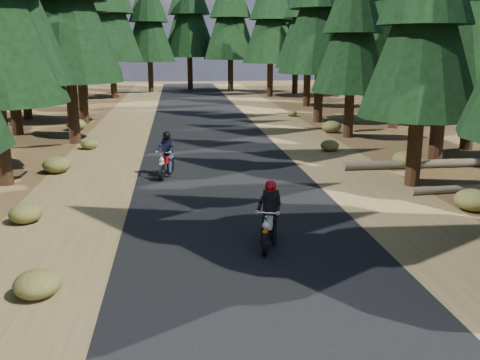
# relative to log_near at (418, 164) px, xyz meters

# --- Properties ---
(ground) EXTENTS (120.00, 120.00, 0.00)m
(ground) POSITION_rel_log_near_xyz_m (-7.38, -6.88, -0.16)
(ground) COLOR #442F18
(ground) RESTS_ON ground
(road) EXTENTS (6.00, 100.00, 0.01)m
(road) POSITION_rel_log_near_xyz_m (-7.38, -1.88, -0.15)
(road) COLOR black
(road) RESTS_ON ground
(shoulder_l) EXTENTS (3.20, 100.00, 0.01)m
(shoulder_l) POSITION_rel_log_near_xyz_m (-11.98, -1.88, -0.16)
(shoulder_l) COLOR brown
(shoulder_l) RESTS_ON ground
(shoulder_r) EXTENTS (3.20, 100.00, 0.01)m
(shoulder_r) POSITION_rel_log_near_xyz_m (-2.78, -1.88, -0.16)
(shoulder_r) COLOR brown
(shoulder_r) RESTS_ON ground
(log_near) EXTENTS (5.75, 0.37, 0.32)m
(log_near) POSITION_rel_log_near_xyz_m (0.00, 0.00, 0.00)
(log_near) COLOR #4C4233
(log_near) RESTS_ON ground
(log_far) EXTENTS (4.58, 0.70, 0.24)m
(log_far) POSITION_rel_log_near_xyz_m (0.42, -3.35, -0.04)
(log_far) COLOR #4C4233
(log_far) RESTS_ON ground
(understory_shrubs) EXTENTS (15.03, 30.78, 0.62)m
(understory_shrubs) POSITION_rel_log_near_xyz_m (-6.04, 0.06, 0.12)
(understory_shrubs) COLOR #474C1E
(understory_shrubs) RESTS_ON ground
(rider_lead) EXTENTS (1.00, 1.77, 1.51)m
(rider_lead) POSITION_rel_log_near_xyz_m (-6.94, -7.32, 0.35)
(rider_lead) COLOR white
(rider_lead) RESTS_ON road
(rider_follow) EXTENTS (0.96, 1.84, 1.57)m
(rider_follow) POSITION_rel_log_near_xyz_m (-9.35, -0.24, 0.37)
(rider_follow) COLOR #A10A0B
(rider_follow) RESTS_ON road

